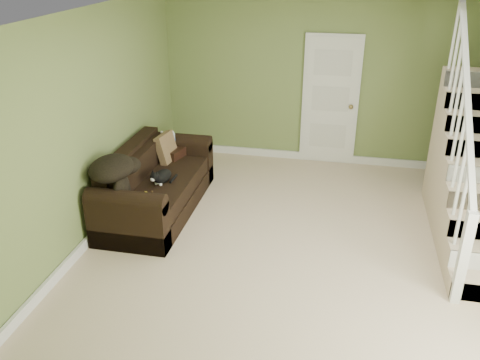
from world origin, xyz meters
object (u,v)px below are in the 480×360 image
at_px(sofa, 154,187).
at_px(banana, 146,195).
at_px(side_table, 170,164).
at_px(cat, 162,177).

bearing_deg(sofa, banana, -78.32).
xyz_separation_m(sofa, banana, (0.11, -0.55, 0.16)).
bearing_deg(side_table, sofa, -85.36).
bearing_deg(banana, side_table, 76.25).
xyz_separation_m(cat, banana, (-0.05, -0.42, -0.06)).
xyz_separation_m(side_table, cat, (0.23, -0.96, 0.25)).
xyz_separation_m(sofa, cat, (0.17, -0.13, 0.22)).
height_order(sofa, banana, sofa).
distance_m(sofa, side_table, 0.84).
distance_m(sofa, banana, 0.59).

